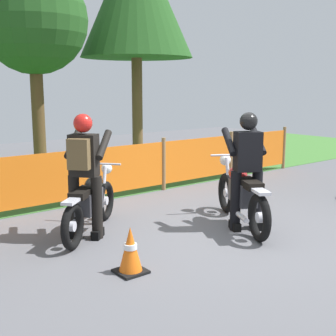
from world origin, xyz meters
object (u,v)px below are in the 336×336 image
at_px(motorcycle_trailing, 241,194).
at_px(traffic_cone, 130,250).
at_px(rider_trailing, 247,167).
at_px(motorcycle_lead, 91,202).
at_px(rider_lead, 84,169).

bearing_deg(motorcycle_trailing, traffic_cone, 129.27).
height_order(motorcycle_trailing, rider_trailing, rider_trailing).
xyz_separation_m(rider_trailing, traffic_cone, (-2.17, -0.26, -0.66)).
distance_m(motorcycle_lead, rider_trailing, 2.26).
relative_size(motorcycle_lead, motorcycle_trailing, 0.81).
distance_m(motorcycle_trailing, rider_lead, 2.32).
bearing_deg(rider_trailing, traffic_cone, 125.14).
height_order(rider_trailing, traffic_cone, rider_trailing).
relative_size(rider_trailing, traffic_cone, 3.19).
bearing_deg(rider_trailing, motorcycle_trailing, 0.57).
distance_m(motorcycle_lead, rider_lead, 0.55).
height_order(motorcycle_trailing, rider_lead, rider_lead).
relative_size(motorcycle_lead, traffic_cone, 2.87).
distance_m(motorcycle_trailing, traffic_cone, 2.32).
bearing_deg(rider_trailing, motorcycle_lead, 84.01).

